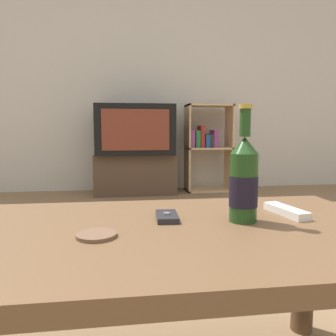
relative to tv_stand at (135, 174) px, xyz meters
name	(u,v)px	position (x,y,z in m)	size (l,w,h in m)	color
back_wall	(129,73)	(-0.04, 0.27, 1.09)	(8.00, 0.05, 2.60)	beige
coffee_table	(158,258)	(-0.04, -2.75, 0.17)	(1.14, 0.61, 0.45)	brown
tv_stand	(135,174)	(0.00, 0.00, 0.00)	(0.85, 0.40, 0.42)	#4C3828
television	(135,130)	(0.00, 0.00, 0.47)	(0.80, 0.56, 0.51)	black
bookshelf	(206,145)	(0.79, 0.06, 0.30)	(0.50, 0.30, 0.95)	tan
beer_bottle	(244,180)	(0.17, -2.72, 0.34)	(0.07, 0.07, 0.28)	#1E4219
cell_phone	(167,217)	(-0.01, -2.68, 0.24)	(0.06, 0.10, 0.02)	#232328
remote_control	(286,211)	(0.31, -2.68, 0.25)	(0.06, 0.15, 0.02)	white
coaster	(96,235)	(-0.18, -2.80, 0.24)	(0.08, 0.08, 0.01)	brown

